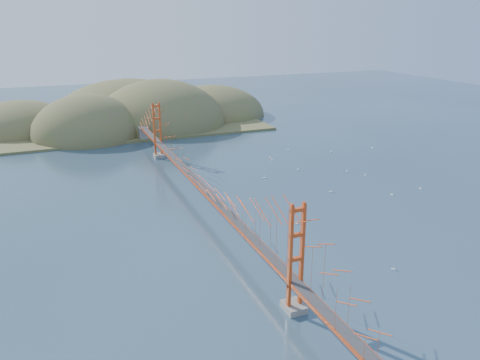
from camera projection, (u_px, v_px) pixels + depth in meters
name	position (u px, v px, depth m)	size (l,w,h in m)	color
ground	(202.00, 206.00, 73.73)	(320.00, 320.00, 0.00)	#2B4357
bridge	(201.00, 164.00, 71.61)	(2.20, 94.40, 12.00)	gray
far_headlands	(136.00, 122.00, 134.43)	(84.00, 58.00, 25.00)	brown
sailboat_5	(421.00, 188.00, 81.33)	(0.44, 0.55, 0.65)	white
sailboat_16	(264.00, 177.00, 86.71)	(0.66, 0.66, 0.74)	white
sailboat_17	(331.00, 152.00, 103.49)	(0.62, 0.60, 0.69)	white
sailboat_4	(347.00, 171.00, 90.43)	(0.70, 0.70, 0.73)	white
sailboat_1	(331.00, 191.00, 79.75)	(0.69, 0.69, 0.73)	white
sailboat_15	(288.00, 149.00, 105.51)	(0.66, 0.66, 0.74)	white
sailboat_6	(394.00, 269.00, 55.07)	(0.57, 0.57, 0.59)	white
sailboat_7	(272.00, 160.00, 97.54)	(0.60, 0.50, 0.70)	white
sailboat_9	(372.00, 147.00, 107.06)	(0.49, 0.58, 0.67)	white
sailboat_10	(302.00, 244.00, 61.16)	(0.62, 0.64, 0.72)	white
sailboat_0	(297.00, 223.00, 67.38)	(0.60, 0.60, 0.68)	white
sailboat_3	(298.00, 169.00, 91.54)	(0.59, 0.59, 0.62)	white
sailboat_14	(365.00, 175.00, 88.31)	(0.62, 0.62, 0.65)	white
sailboat_12	(270.00, 157.00, 99.36)	(0.56, 0.46, 0.65)	white
sailboat_extra_0	(392.00, 194.00, 78.54)	(0.47, 0.56, 0.65)	white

